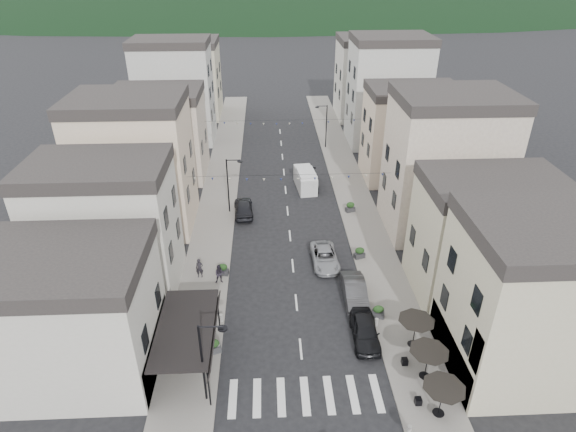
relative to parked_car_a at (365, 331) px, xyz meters
name	(u,v)px	position (x,y,z in m)	size (l,w,h in m)	color
ground	(308,424)	(-4.60, -6.76, -0.77)	(700.00, 700.00, 0.00)	black
sidewalk_left	(221,187)	(-12.10, 25.24, -0.71)	(4.00, 76.00, 0.12)	slate
sidewalk_right	(349,184)	(2.90, 25.24, -0.71)	(4.00, 76.00, 0.12)	slate
boutique_building	(55,322)	(-20.10, -1.76, 3.23)	(12.00, 8.00, 8.00)	beige
bistro_building	(537,305)	(9.90, -2.76, 4.23)	(10.00, 8.00, 10.00)	#B6B191
boutique_awning	(190,328)	(-11.85, -1.76, 2.34)	(3.77, 7.50, 3.28)	black
buildings_row_left	(162,122)	(-19.10, 30.99, 5.35)	(10.20, 54.16, 14.00)	beige
buildings_row_right	(404,120)	(9.90, 29.83, 5.55)	(10.20, 54.16, 14.50)	#B6B191
cafe_terrace	(429,354)	(3.10, -3.96, 1.58)	(2.50, 8.10, 2.53)	black
streetlamp_left_near	(206,356)	(-10.42, -4.76, 2.93)	(1.70, 0.56, 6.00)	black
streetlamp_left_far	(230,180)	(-10.42, 19.24, 2.93)	(1.70, 0.56, 6.00)	black
streetlamp_right_far	(324,122)	(1.22, 37.24, 2.93)	(1.70, 0.56, 6.00)	black
bollards	(301,350)	(-4.60, -1.26, -0.35)	(11.66, 10.26, 0.60)	gray
bunting_near	(290,178)	(-4.60, 15.24, 4.88)	(19.00, 0.28, 0.62)	black
bunting_far	(283,123)	(-4.60, 31.24, 4.88)	(19.00, 0.28, 0.62)	black
parked_car_a	(365,331)	(0.00, 0.00, 0.00)	(1.82, 4.53, 1.54)	black
parked_car_b	(355,292)	(0.00, 4.35, 0.02)	(1.68, 4.82, 1.59)	#323234
parked_car_c	(325,257)	(-1.80, 9.44, -0.10)	(2.25, 4.87, 1.35)	gray
parked_car_d	(309,181)	(-1.80, 24.98, -0.05)	(2.02, 4.97, 1.44)	black
parked_car_e	(244,207)	(-9.20, 18.73, 0.03)	(1.89, 4.69, 1.60)	black
delivery_van	(305,179)	(-2.30, 24.59, 0.37)	(2.46, 5.06, 2.33)	silver
pedestrian_a	(200,268)	(-12.49, 7.84, 0.22)	(0.63, 0.42, 1.74)	black
pedestrian_b	(220,274)	(-10.74, 6.96, 0.20)	(0.83, 0.64, 1.70)	#231F29
planter_la	(213,346)	(-10.60, -0.89, -0.11)	(1.13, 0.85, 1.12)	#323235
planter_lb	(223,269)	(-10.60, 8.07, -0.14)	(1.01, 0.65, 1.06)	#2B2B2D
planter_ra	(378,312)	(1.40, 2.13, -0.14)	(1.02, 0.69, 1.05)	#333336
planter_rb	(360,253)	(1.40, 10.04, -0.14)	(1.06, 0.81, 1.06)	#2A2A2C
planter_rc	(350,207)	(1.95, 18.61, -0.12)	(1.10, 0.84, 1.09)	#2C2C2E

